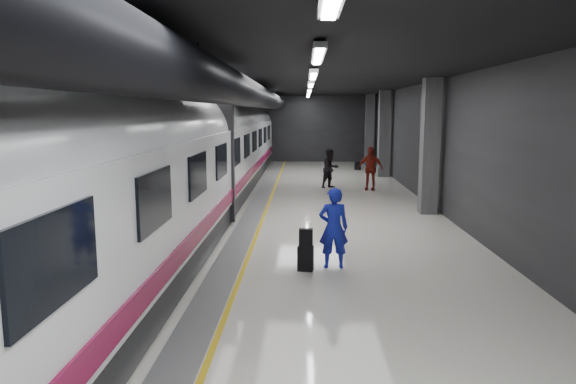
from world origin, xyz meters
TOP-DOWN VIEW (x-y plane):
  - ground at (0.00, 0.00)m, footprint 40.00×40.00m
  - platform_hall at (-0.29, 0.96)m, footprint 10.02×40.02m
  - train at (-3.25, -0.00)m, footprint 3.05×38.00m
  - traveler_main at (1.02, -4.25)m, footprint 0.68×0.47m
  - suitcase_main at (0.41, -4.50)m, footprint 0.36×0.26m
  - shoulder_bag at (0.41, -4.53)m, footprint 0.30×0.17m
  - traveler_far_a at (1.56, 7.74)m, footprint 1.09×1.05m
  - traveler_far_b at (3.26, 7.18)m, footprint 1.20×0.75m
  - suitcase_far at (3.54, 15.05)m, footprint 0.37×0.29m

SIDE VIEW (x-z plane):
  - ground at x=0.00m, z-range 0.00..0.00m
  - suitcase_far at x=3.54m, z-range 0.00..0.48m
  - suitcase_main at x=0.41m, z-range 0.00..0.54m
  - shoulder_bag at x=0.41m, z-range 0.54..0.94m
  - traveler_far_a at x=1.56m, z-range 0.00..1.76m
  - traveler_main at x=1.02m, z-range 0.00..1.79m
  - traveler_far_b at x=3.26m, z-range 0.00..1.90m
  - train at x=-3.25m, z-range 0.04..4.09m
  - platform_hall at x=-0.29m, z-range 1.28..5.79m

